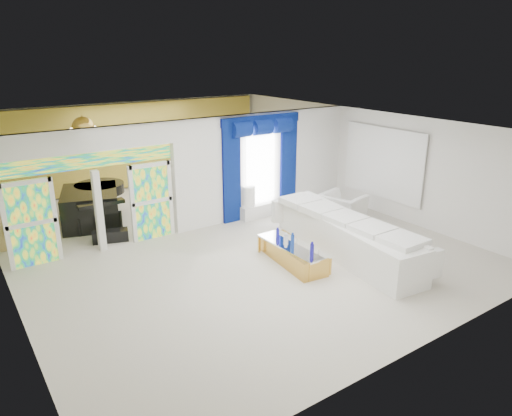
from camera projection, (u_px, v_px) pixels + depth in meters
floor at (221, 238)px, 12.28m from camera, size 12.00×12.00×0.00m
dividing_wall at (265, 164)px, 13.74m from camera, size 5.70×0.18×3.00m
dividing_header at (87, 140)px, 10.65m from camera, size 4.30×0.18×0.55m
stained_panel_left at (31, 224)px, 10.44m from camera, size 0.95×0.04×2.00m
stained_panel_right at (152, 201)px, 11.97m from camera, size 0.95×0.04×2.00m
stained_transom at (90, 161)px, 10.81m from camera, size 4.00×0.05×0.35m
window_pane at (260, 167)px, 13.54m from camera, size 1.00×0.02×2.30m
blue_drape_left at (231, 174)px, 12.99m from camera, size 0.55×0.10×2.80m
blue_drape_right at (288, 165)px, 14.07m from camera, size 0.55×0.10×2.80m
blue_pelmet at (261, 120)px, 13.08m from camera, size 2.60×0.12×0.25m
wall_mirror at (383, 163)px, 13.66m from camera, size 0.04×2.70×1.90m
gold_curtains at (134, 145)px, 16.40m from camera, size 9.70×0.12×2.90m
white_sofa at (345, 237)px, 11.19m from camera, size 1.52×4.62×0.86m
coffee_table at (293, 254)px, 10.77m from camera, size 0.89×2.02×0.43m
console_table at (257, 210)px, 13.77m from camera, size 1.20×0.44×0.39m
table_lamp at (249, 196)px, 13.45m from camera, size 0.36×0.36×0.58m
armchair at (342, 207)px, 13.50m from camera, size 1.25×1.36×0.75m
grand_piano at (91, 207)px, 13.15m from camera, size 1.96×2.26×0.97m
piano_bench at (110, 236)px, 12.01m from camera, size 0.95×0.59×0.29m
tv_console at (10, 233)px, 11.58m from camera, size 0.58×0.54×0.74m
chandelier at (83, 128)px, 12.85m from camera, size 0.60×0.60×0.60m
decanters at (293, 241)px, 10.72m from camera, size 0.17×1.22×0.25m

